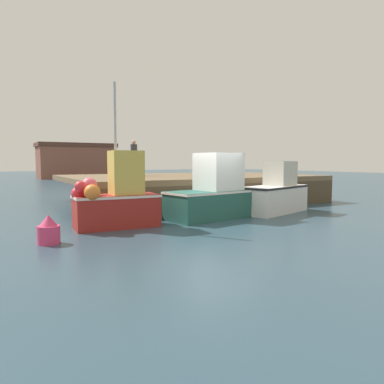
% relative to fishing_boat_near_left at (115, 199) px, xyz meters
% --- Properties ---
extents(ground, '(120.00, 160.00, 0.10)m').
position_rel_fishing_boat_near_left_xyz_m(ground, '(3.59, -0.57, -0.99)').
color(ground, '#2D4756').
extents(pier, '(12.75, 8.33, 1.42)m').
position_rel_fishing_boat_near_left_xyz_m(pier, '(5.89, 5.12, 0.25)').
color(pier, brown).
rests_on(pier, ground).
extents(fishing_boat_near_left, '(2.80, 1.46, 4.69)m').
position_rel_fishing_boat_near_left_xyz_m(fishing_boat_near_left, '(0.00, 0.00, 0.00)').
color(fishing_boat_near_left, maroon).
rests_on(fishing_boat_near_left, ground).
extents(fishing_boat_near_right, '(3.65, 2.09, 2.48)m').
position_rel_fishing_boat_near_left_xyz_m(fishing_boat_near_right, '(3.83, 0.07, 0.02)').
color(fishing_boat_near_right, '#23564C').
rests_on(fishing_boat_near_right, ground).
extents(fishing_boat_mid, '(3.72, 2.36, 2.17)m').
position_rel_fishing_boat_near_left_xyz_m(fishing_boat_mid, '(6.99, 0.03, -0.14)').
color(fishing_boat_mid, silver).
rests_on(fishing_boat_mid, ground).
extents(dockworker, '(0.34, 0.34, 1.85)m').
position_rel_fishing_boat_near_left_xyz_m(dockworker, '(3.06, 6.41, 1.42)').
color(dockworker, '#2D3342').
rests_on(dockworker, pier).
extents(warehouse, '(9.90, 5.32, 4.59)m').
position_rel_fishing_boat_near_left_xyz_m(warehouse, '(6.85, 38.22, 1.38)').
color(warehouse, brown).
rests_on(warehouse, ground).
extents(mooring_buoy_foreground, '(0.58, 0.58, 0.77)m').
position_rel_fishing_boat_near_left_xyz_m(mooring_buoy_foreground, '(-2.27, -1.46, -0.59)').
color(mooring_buoy_foreground, '#DB3866').
rests_on(mooring_buoy_foreground, ground).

